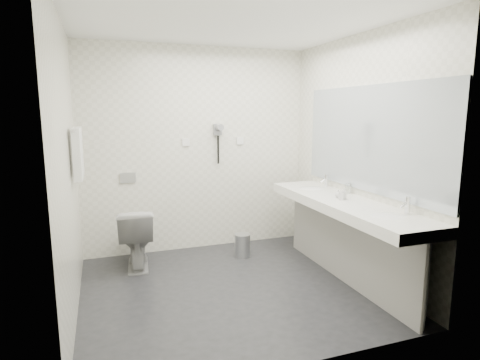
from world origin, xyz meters
name	(u,v)px	position (x,y,z in m)	size (l,w,h in m)	color
floor	(231,288)	(0.00, 0.00, 0.00)	(2.80, 2.80, 0.00)	#242529
ceiling	(230,21)	(0.00, 0.00, 2.50)	(2.80, 2.80, 0.00)	white
wall_back	(198,150)	(0.00, 1.30, 1.25)	(2.80, 2.80, 0.00)	white
wall_front	(294,187)	(0.00, -1.30, 1.25)	(2.80, 2.80, 0.00)	white
wall_left	(67,169)	(-1.40, 0.00, 1.25)	(2.60, 2.60, 0.00)	white
wall_right	(357,157)	(1.40, 0.00, 1.25)	(2.60, 2.60, 0.00)	white
vanity_counter	(344,205)	(1.12, -0.20, 0.80)	(0.55, 2.20, 0.10)	white
vanity_panel	(344,245)	(1.15, -0.20, 0.38)	(0.03, 2.15, 0.75)	#9A9891
vanity_post_near	(424,287)	(1.18, -1.24, 0.38)	(0.06, 0.06, 0.75)	silver
vanity_post_far	(299,219)	(1.18, 0.84, 0.38)	(0.06, 0.06, 0.75)	silver
mirror	(369,139)	(1.39, -0.20, 1.45)	(0.02, 2.20, 1.05)	#B2BCC6
basin_near	(388,218)	(1.12, -0.85, 0.83)	(0.40, 0.31, 0.05)	white
basin_far	(311,190)	(1.12, 0.45, 0.83)	(0.40, 0.31, 0.05)	white
faucet_near	(408,205)	(1.32, -0.85, 0.92)	(0.04, 0.04, 0.15)	silver
faucet_far	(326,181)	(1.32, 0.45, 0.92)	(0.04, 0.04, 0.15)	silver
soap_bottle_a	(342,194)	(1.11, -0.19, 0.91)	(0.05, 0.05, 0.11)	beige
soap_bottle_b	(338,194)	(1.13, -0.09, 0.89)	(0.07, 0.07, 0.09)	beige
soap_bottle_c	(344,194)	(1.15, -0.17, 0.91)	(0.04, 0.04, 0.11)	beige
glass_left	(348,189)	(1.35, 0.06, 0.90)	(0.06, 0.06, 0.11)	silver
toilet	(136,237)	(-0.81, 0.89, 0.34)	(0.38, 0.67, 0.68)	white
flush_plate	(128,178)	(-0.85, 1.29, 0.95)	(0.18, 0.02, 0.12)	#B2B5BA
pedal_bin	(242,246)	(0.40, 0.78, 0.13)	(0.19, 0.19, 0.26)	#B2B5BA
bin_lid	(242,235)	(0.40, 0.78, 0.27)	(0.19, 0.19, 0.01)	#B2B5BA
towel_rail	(75,130)	(-1.35, 0.55, 1.55)	(0.02, 0.02, 0.62)	silver
towel_near	(77,154)	(-1.34, 0.41, 1.33)	(0.07, 0.24, 0.48)	white
towel_far	(79,152)	(-1.34, 0.69, 1.33)	(0.07, 0.24, 0.48)	white
dryer_cradle	(218,129)	(0.25, 1.27, 1.50)	(0.10, 0.04, 0.14)	gray
dryer_barrel	(219,127)	(0.25, 1.20, 1.53)	(0.08, 0.08, 0.14)	gray
dryer_cord	(218,150)	(0.25, 1.26, 1.25)	(0.02, 0.02, 0.35)	black
switch_plate_a	(186,142)	(-0.15, 1.29, 1.35)	(0.09, 0.02, 0.09)	white
switch_plate_b	(240,141)	(0.55, 1.29, 1.35)	(0.09, 0.02, 0.09)	white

